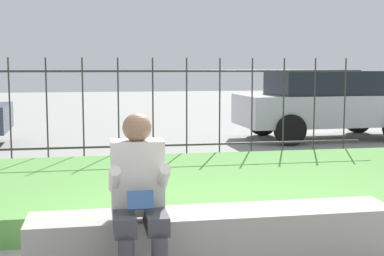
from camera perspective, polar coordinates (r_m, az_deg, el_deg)
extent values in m
cube|color=gray|center=(4.32, 2.54, -11.74)|extent=(2.90, 0.47, 0.46)
cube|color=#38383D|center=(3.79, -7.24, -9.87)|extent=(0.15, 0.42, 0.13)
cube|color=#38383D|center=(3.81, -3.88, -9.76)|extent=(0.15, 0.42, 0.13)
cube|color=beige|center=(3.94, -5.86, -5.19)|extent=(0.38, 0.24, 0.54)
sphere|color=#8C664C|center=(3.86, -5.90, 0.05)|extent=(0.21, 0.21, 0.21)
cylinder|color=beige|center=(3.77, -8.27, -5.45)|extent=(0.08, 0.29, 0.24)
cylinder|color=beige|center=(3.79, -3.08, -5.31)|extent=(0.08, 0.29, 0.24)
cube|color=#335689|center=(3.71, -5.52, -7.67)|extent=(0.18, 0.09, 0.13)
cube|color=#569342|center=(6.58, 0.06, -6.16)|extent=(8.43, 3.23, 0.27)
cylinder|color=#332D28|center=(8.47, -2.35, -1.85)|extent=(6.43, 0.03, 0.03)
cylinder|color=#332D28|center=(8.38, -2.39, 6.09)|extent=(6.43, 0.03, 0.03)
cylinder|color=#332D28|center=(8.43, -18.83, 1.29)|extent=(0.02, 0.02, 1.72)
cylinder|color=#332D28|center=(8.37, -15.20, 1.37)|extent=(0.02, 0.02, 1.72)
cylinder|color=#332D28|center=(8.34, -11.53, 1.45)|extent=(0.02, 0.02, 1.72)
cylinder|color=#332D28|center=(8.34, -7.85, 1.53)|extent=(0.02, 0.02, 1.72)
cylinder|color=#332D28|center=(8.38, -4.18, 1.60)|extent=(0.02, 0.02, 1.72)
cylinder|color=#332D28|center=(8.45, -0.57, 1.66)|extent=(0.02, 0.02, 1.72)
cylinder|color=#332D28|center=(8.56, 2.97, 1.71)|extent=(0.02, 0.02, 1.72)
cylinder|color=#332D28|center=(8.70, 6.41, 1.76)|extent=(0.02, 0.02, 1.72)
cylinder|color=#332D28|center=(8.87, 9.73, 1.79)|extent=(0.02, 0.02, 1.72)
cylinder|color=#332D28|center=(9.07, 12.91, 1.82)|extent=(0.02, 0.02, 1.72)
cylinder|color=#332D28|center=(9.29, 15.95, 1.85)|extent=(0.02, 0.02, 1.72)
cube|color=#B7B7BC|center=(12.12, 14.26, 1.94)|extent=(3.96, 1.81, 0.66)
cube|color=black|center=(12.02, 13.67, 4.72)|extent=(2.20, 1.55, 0.51)
cylinder|color=black|center=(13.44, 17.28, 0.87)|extent=(0.64, 0.22, 0.64)
cylinder|color=black|center=(10.90, 10.43, -0.21)|extent=(0.64, 0.22, 0.64)
cylinder|color=black|center=(12.43, 7.51, 0.67)|extent=(0.64, 0.22, 0.64)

